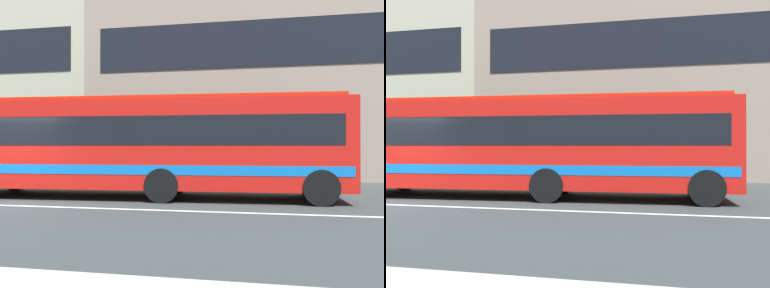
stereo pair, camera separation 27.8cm
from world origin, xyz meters
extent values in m
cube|color=#295A28|center=(-3.05, 6.22, 0.41)|extent=(13.93, 1.10, 0.81)
cube|color=gray|center=(9.50, 13.57, 5.61)|extent=(22.71, 8.77, 11.22)
cube|color=black|center=(9.50, 9.16, 6.51)|extent=(20.90, 0.04, 2.24)
cube|color=red|center=(3.58, 2.44, 1.69)|extent=(12.57, 3.15, 2.68)
cube|color=black|center=(3.58, 2.44, 2.09)|extent=(11.83, 3.14, 0.86)
cube|color=blue|center=(3.58, 2.44, 0.95)|extent=(12.33, 3.16, 0.28)
cube|color=red|center=(3.58, 2.44, 3.09)|extent=(12.06, 2.72, 0.12)
cylinder|color=black|center=(-1.70, 3.36, 0.50)|extent=(1.01, 0.33, 1.00)
cylinder|color=black|center=(4.42, 1.30, 0.50)|extent=(1.01, 0.33, 1.00)
cylinder|color=black|center=(4.31, 3.65, 0.50)|extent=(1.01, 0.33, 1.00)
cylinder|color=black|center=(8.86, 1.51, 0.50)|extent=(1.01, 0.33, 1.00)
cylinder|color=black|center=(8.75, 3.87, 0.50)|extent=(1.01, 0.33, 1.00)
camera|label=1|loc=(7.44, -9.77, 1.64)|focal=37.08mm
camera|label=2|loc=(7.71, -9.71, 1.64)|focal=37.08mm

